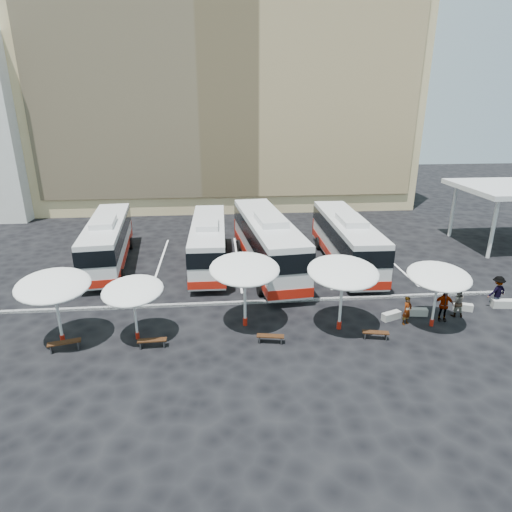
{
  "coord_description": "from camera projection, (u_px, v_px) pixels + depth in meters",
  "views": [
    {
      "loc": [
        -1.38,
        -23.35,
        11.75
      ],
      "look_at": [
        1.0,
        3.0,
        2.2
      ],
      "focal_mm": 30.0,
      "sensor_mm": 36.0,
      "label": 1
    }
  ],
  "objects": [
    {
      "name": "ground",
      "position": [
        244.0,
        307.0,
        25.98
      ],
      "size": [
        120.0,
        120.0,
        0.0
      ],
      "primitive_type": "plane",
      "color": "black",
      "rests_on": "ground"
    },
    {
      "name": "sandstone_building",
      "position": [
        226.0,
        94.0,
        51.55
      ],
      "size": [
        42.0,
        18.25,
        29.6
      ],
      "color": "tan",
      "rests_on": "ground"
    },
    {
      "name": "curb_divider",
      "position": [
        244.0,
        302.0,
        26.43
      ],
      "size": [
        34.0,
        0.25,
        0.15
      ],
      "primitive_type": "cube",
      "color": "black",
      "rests_on": "ground"
    },
    {
      "name": "bay_lines",
      "position": [
        238.0,
        261.0,
        33.48
      ],
      "size": [
        24.15,
        12.0,
        0.01
      ],
      "color": "white",
      "rests_on": "ground"
    },
    {
      "name": "bus_0",
      "position": [
        108.0,
        240.0,
        32.25
      ],
      "size": [
        3.75,
        12.16,
        3.8
      ],
      "rotation": [
        0.0,
        0.0,
        0.1
      ],
      "color": "silver",
      "rests_on": "ground"
    },
    {
      "name": "bus_1",
      "position": [
        209.0,
        241.0,
        32.11
      ],
      "size": [
        2.83,
        11.69,
        3.7
      ],
      "rotation": [
        0.0,
        0.0,
        -0.01
      ],
      "color": "silver",
      "rests_on": "ground"
    },
    {
      "name": "bus_2",
      "position": [
        267.0,
        241.0,
        31.27
      ],
      "size": [
        4.23,
        13.76,
        4.3
      ],
      "rotation": [
        0.0,
        0.0,
        0.1
      ],
      "color": "silver",
      "rests_on": "ground"
    },
    {
      "name": "bus_3",
      "position": [
        346.0,
        239.0,
        32.23
      ],
      "size": [
        3.15,
        12.56,
        3.97
      ],
      "rotation": [
        0.0,
        0.0,
        -0.02
      ],
      "color": "silver",
      "rests_on": "ground"
    },
    {
      "name": "sunshade_0",
      "position": [
        53.0,
        286.0,
        21.12
      ],
      "size": [
        4.52,
        4.55,
        3.76
      ],
      "rotation": [
        0.0,
        0.0,
        0.3
      ],
      "color": "silver",
      "rests_on": "ground"
    },
    {
      "name": "sunshade_1",
      "position": [
        133.0,
        291.0,
        21.59
      ],
      "size": [
        3.51,
        3.55,
        3.26
      ],
      "rotation": [
        0.0,
        0.0,
        -0.14
      ],
      "color": "silver",
      "rests_on": "ground"
    },
    {
      "name": "sunshade_2",
      "position": [
        245.0,
        269.0,
        22.76
      ],
      "size": [
        4.08,
        4.12,
        3.96
      ],
      "rotation": [
        0.0,
        0.0,
        0.08
      ],
      "color": "silver",
      "rests_on": "ground"
    },
    {
      "name": "sunshade_3",
      "position": [
        343.0,
        272.0,
        22.39
      ],
      "size": [
        3.79,
        3.84,
        3.95
      ],
      "rotation": [
        0.0,
        0.0,
        -0.01
      ],
      "color": "silver",
      "rests_on": "ground"
    },
    {
      "name": "sunshade_4",
      "position": [
        439.0,
        276.0,
        22.83
      ],
      "size": [
        3.8,
        3.83,
        3.5
      ],
      "rotation": [
        0.0,
        0.0,
        -0.15
      ],
      "color": "silver",
      "rests_on": "ground"
    },
    {
      "name": "wood_bench_0",
      "position": [
        64.0,
        344.0,
        21.36
      ],
      "size": [
        1.62,
        0.79,
        0.48
      ],
      "rotation": [
        0.0,
        0.0,
        0.25
      ],
      "color": "black",
      "rests_on": "ground"
    },
    {
      "name": "wood_bench_1",
      "position": [
        152.0,
        341.0,
        21.62
      ],
      "size": [
        1.46,
        0.44,
        0.44
      ],
      "rotation": [
        0.0,
        0.0,
        0.04
      ],
      "color": "black",
      "rests_on": "ground"
    },
    {
      "name": "wood_bench_2",
      "position": [
        270.0,
        337.0,
        22.03
      ],
      "size": [
        1.45,
        0.61,
        0.43
      ],
      "rotation": [
        0.0,
        0.0,
        -0.17
      ],
      "color": "black",
      "rests_on": "ground"
    },
    {
      "name": "wood_bench_3",
      "position": [
        375.0,
        333.0,
        22.4
      ],
      "size": [
        1.41,
        0.63,
        0.42
      ],
      "rotation": [
        0.0,
        0.0,
        -0.2
      ],
      "color": "black",
      "rests_on": "ground"
    },
    {
      "name": "conc_bench_0",
      "position": [
        391.0,
        316.0,
        24.47
      ],
      "size": [
        1.22,
        0.79,
        0.44
      ],
      "primitive_type": "cube",
      "rotation": [
        0.0,
        0.0,
        0.38
      ],
      "color": "gray",
      "rests_on": "ground"
    },
    {
      "name": "conc_bench_1",
      "position": [
        417.0,
        312.0,
        24.93
      ],
      "size": [
        1.18,
        0.54,
        0.42
      ],
      "primitive_type": "cube",
      "rotation": [
        0.0,
        0.0,
        -0.15
      ],
      "color": "gray",
      "rests_on": "ground"
    },
    {
      "name": "conc_bench_2",
      "position": [
        463.0,
        307.0,
        25.58
      ],
      "size": [
        1.15,
        0.77,
        0.41
      ],
      "primitive_type": "cube",
      "rotation": [
        0.0,
        0.0,
        -0.41
      ],
      "color": "gray",
      "rests_on": "ground"
    },
    {
      "name": "conc_bench_3",
      "position": [
        503.0,
        304.0,
        25.89
      ],
      "size": [
        1.33,
        0.57,
        0.48
      ],
      "primitive_type": "cube",
      "rotation": [
        0.0,
        0.0,
        -0.11
      ],
      "color": "gray",
      "rests_on": "ground"
    },
    {
      "name": "passenger_0",
      "position": [
        407.0,
        310.0,
        23.76
      ],
      "size": [
        0.72,
        0.64,
        1.66
      ],
      "primitive_type": "imported",
      "rotation": [
        0.0,
        0.0,
        0.5
      ],
      "color": "black",
      "rests_on": "ground"
    },
    {
      "name": "passenger_1",
      "position": [
        457.0,
        302.0,
        24.62
      ],
      "size": [
        0.97,
        0.83,
        1.77
      ],
      "primitive_type": "imported",
      "rotation": [
        0.0,
        0.0,
        2.94
      ],
      "color": "black",
      "rests_on": "ground"
    },
    {
      "name": "passenger_2",
      "position": [
        444.0,
        305.0,
        24.12
      ],
      "size": [
        1.18,
        0.67,
        1.89
      ],
      "primitive_type": "imported",
      "rotation": [
        0.0,
        0.0,
        -0.2
      ],
      "color": "black",
      "rests_on": "ground"
    },
    {
      "name": "passenger_3",
      "position": [
        497.0,
        291.0,
        25.85
      ],
      "size": [
        1.39,
        1.01,
        1.93
      ],
      "primitive_type": "imported",
      "rotation": [
        0.0,
        0.0,
        3.4
      ],
      "color": "black",
      "rests_on": "ground"
    }
  ]
}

